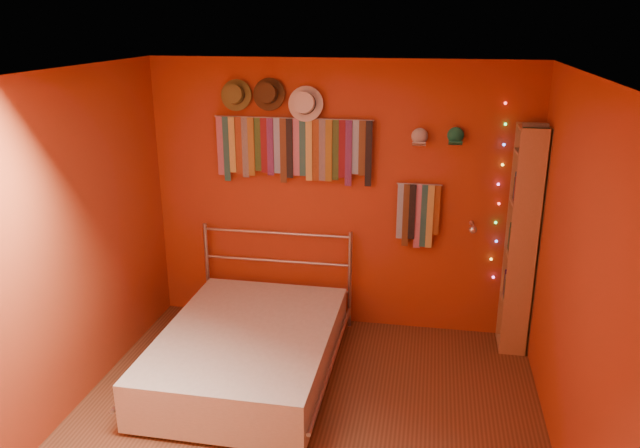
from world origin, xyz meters
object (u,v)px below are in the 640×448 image
Objects in this scene: tie_rack at (293,147)px; bookshelf at (526,240)px; reading_lamp at (473,228)px; bed at (248,350)px.

bookshelf is (2.07, -0.15, -0.70)m from tie_rack.
bookshelf is at bearing -4.27° from tie_rack.
tie_rack reaches higher than reading_lamp.
bookshelf is at bearing 1.60° from reading_lamp.
tie_rack is 0.73× the size of bed.
bed is at bearing -99.00° from tie_rack.
tie_rack is 4.82× the size of reading_lamp.
tie_rack is 0.72× the size of bookshelf.
bed is (-2.24, -0.88, -0.79)m from bookshelf.
bookshelf reaches higher than tie_rack.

